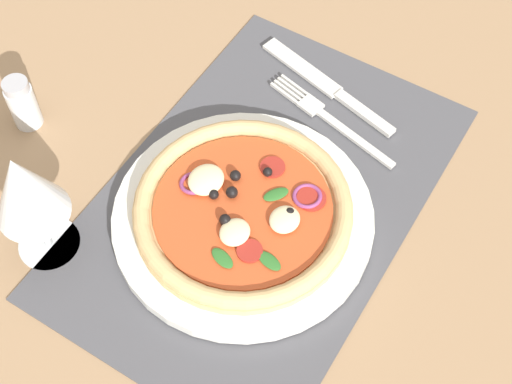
{
  "coord_description": "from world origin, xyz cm",
  "views": [
    {
      "loc": [
        -37.38,
        -22.35,
        67.66
      ],
      "look_at": [
        -1.1,
        0.0,
        2.79
      ],
      "focal_mm": 52.24,
      "sensor_mm": 36.0,
      "label": 1
    }
  ],
  "objects_px": {
    "plate": "(242,218)",
    "pepper_shaker": "(22,103)",
    "wine_glass": "(24,190)",
    "fork": "(326,116)",
    "pizza": "(242,209)",
    "knife": "(326,85)"
  },
  "relations": [
    {
      "from": "plate",
      "to": "pepper_shaker",
      "type": "xyz_separation_m",
      "value": [
        -0.01,
        0.28,
        0.02
      ]
    },
    {
      "from": "wine_glass",
      "to": "pizza",
      "type": "bearing_deg",
      "value": -51.25
    },
    {
      "from": "wine_glass",
      "to": "pepper_shaker",
      "type": "bearing_deg",
      "value": 48.06
    },
    {
      "from": "fork",
      "to": "pepper_shaker",
      "type": "height_order",
      "value": "pepper_shaker"
    },
    {
      "from": "plate",
      "to": "wine_glass",
      "type": "bearing_deg",
      "value": 128.71
    },
    {
      "from": "plate",
      "to": "pepper_shaker",
      "type": "relative_size",
      "value": 4.09
    },
    {
      "from": "pizza",
      "to": "wine_glass",
      "type": "relative_size",
      "value": 1.52
    },
    {
      "from": "pizza",
      "to": "pepper_shaker",
      "type": "height_order",
      "value": "pepper_shaker"
    },
    {
      "from": "fork",
      "to": "wine_glass",
      "type": "relative_size",
      "value": 1.2
    },
    {
      "from": "fork",
      "to": "pepper_shaker",
      "type": "xyz_separation_m",
      "value": [
        -0.18,
        0.29,
        0.03
      ]
    },
    {
      "from": "pizza",
      "to": "knife",
      "type": "xyz_separation_m",
      "value": [
        0.21,
        0.02,
        -0.02
      ]
    },
    {
      "from": "fork",
      "to": "wine_glass",
      "type": "distance_m",
      "value": 0.35
    },
    {
      "from": "knife",
      "to": "pepper_shaker",
      "type": "height_order",
      "value": "pepper_shaker"
    },
    {
      "from": "pepper_shaker",
      "to": "knife",
      "type": "bearing_deg",
      "value": -50.13
    },
    {
      "from": "wine_glass",
      "to": "fork",
      "type": "bearing_deg",
      "value": -29.12
    },
    {
      "from": "wine_glass",
      "to": "pepper_shaker",
      "type": "distance_m",
      "value": 0.18
    },
    {
      "from": "pizza",
      "to": "knife",
      "type": "bearing_deg",
      "value": 4.14
    },
    {
      "from": "pizza",
      "to": "fork",
      "type": "distance_m",
      "value": 0.17
    },
    {
      "from": "knife",
      "to": "wine_glass",
      "type": "relative_size",
      "value": 1.33
    },
    {
      "from": "plate",
      "to": "pepper_shaker",
      "type": "distance_m",
      "value": 0.29
    },
    {
      "from": "plate",
      "to": "pizza",
      "type": "distance_m",
      "value": 0.02
    },
    {
      "from": "fork",
      "to": "knife",
      "type": "xyz_separation_m",
      "value": [
        0.04,
        0.02,
        0.0
      ]
    }
  ]
}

